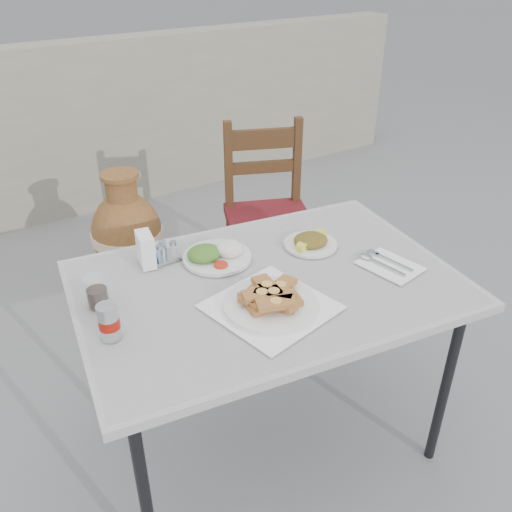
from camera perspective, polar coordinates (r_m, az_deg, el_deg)
ground at (r=2.45m, az=-1.43°, el=-17.15°), size 80.00×80.00×0.00m
cafe_table at (r=1.90m, az=1.22°, el=-3.95°), size 1.41×1.06×0.79m
pide_plate at (r=1.72m, az=1.57°, el=-4.53°), size 0.41×0.41×0.07m
salad_rice_plate at (r=1.98m, az=-4.21°, el=0.25°), size 0.25×0.25×0.06m
salad_chopped_plate at (r=2.08m, az=5.78°, el=1.52°), size 0.21×0.21×0.04m
soda_can at (r=1.65m, az=-15.23°, el=-6.68°), size 0.06×0.06×0.11m
cola_glass at (r=1.80m, az=-16.37°, el=-3.83°), size 0.07×0.07×0.10m
napkin_holder at (r=1.97m, az=-11.52°, el=0.69°), size 0.08×0.11×0.12m
condiment_caddy at (r=2.01m, az=-9.50°, el=0.30°), size 0.10×0.08×0.07m
cutlery_napkin at (r=2.01m, az=13.51°, el=-0.80°), size 0.19×0.23×0.02m
chair at (r=2.93m, az=1.27°, el=4.35°), size 0.57×0.57×0.99m
terracotta_urn at (r=3.20m, az=-13.37°, el=2.17°), size 0.41×0.41×0.71m
back_wall at (r=4.18m, az=-20.15°, el=12.03°), size 6.00×0.25×1.20m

